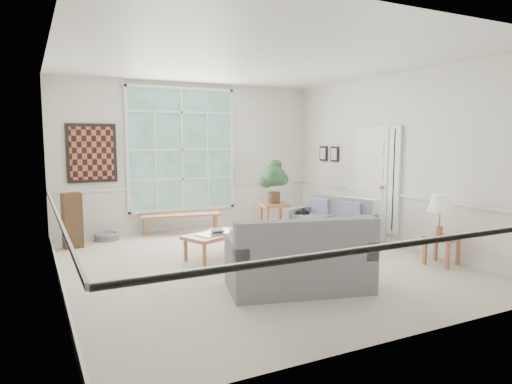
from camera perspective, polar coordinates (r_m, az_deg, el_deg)
floor at (r=7.02m, az=0.00°, el=-8.80°), size 5.50×6.00×0.01m
ceiling at (r=6.86m, az=0.00°, el=16.17°), size 5.50×6.00×0.02m
wall_back at (r=9.55m, az=-8.14°, el=4.39°), size 5.50×0.02×3.00m
wall_front at (r=4.32m, az=18.21°, el=1.47°), size 5.50×0.02×3.00m
wall_left at (r=6.06m, az=-23.93°, el=2.63°), size 0.02×6.00×3.00m
wall_right at (r=8.38m, az=17.10°, el=3.86°), size 0.02×6.00×3.00m
window_back at (r=9.44m, az=-9.23°, el=5.26°), size 2.30×0.08×2.40m
entry_door at (r=8.82m, az=14.12°, el=1.15°), size 0.08×0.90×2.10m
door_sidelight at (r=8.35m, az=16.96°, el=1.45°), size 0.08×0.26×1.90m
wall_art at (r=9.06m, az=-19.84°, el=4.58°), size 0.90×0.06×1.10m
wall_frame_near at (r=9.69m, az=9.75°, el=4.69°), size 0.04×0.26×0.32m
wall_frame_far at (r=10.02m, az=8.39°, el=4.78°), size 0.04×0.26×0.32m
loveseat_right at (r=8.27m, az=9.07°, el=-3.52°), size 1.20×1.70×0.83m
loveseat_front at (r=5.73m, az=5.33°, el=-7.49°), size 1.90×1.30×0.93m
coffee_table at (r=7.27m, az=-4.93°, el=-6.67°), size 1.17×0.91×0.39m
pewter_bowl at (r=7.25m, az=-4.84°, el=-4.84°), size 0.29×0.29×0.07m
window_bench at (r=9.25m, az=-9.38°, el=-3.91°), size 1.61×0.58×0.37m
end_table at (r=9.46m, az=2.29°, el=-3.06°), size 0.63×0.63×0.54m
houseplant at (r=9.39m, az=2.23°, el=1.37°), size 0.66×0.66×0.92m
side_table at (r=7.36m, az=22.19°, el=-6.77°), size 0.53×0.53×0.44m
table_lamp at (r=7.29m, az=22.00°, el=-2.64°), size 0.37×0.37×0.62m
pet_bed at (r=8.95m, az=-18.14°, el=-5.26°), size 0.52×0.52×0.14m
floor_speaker at (r=8.43m, az=-22.00°, el=-3.32°), size 0.34×0.29×0.95m
cat at (r=8.53m, az=5.81°, el=-2.62°), size 0.35×0.29×0.14m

